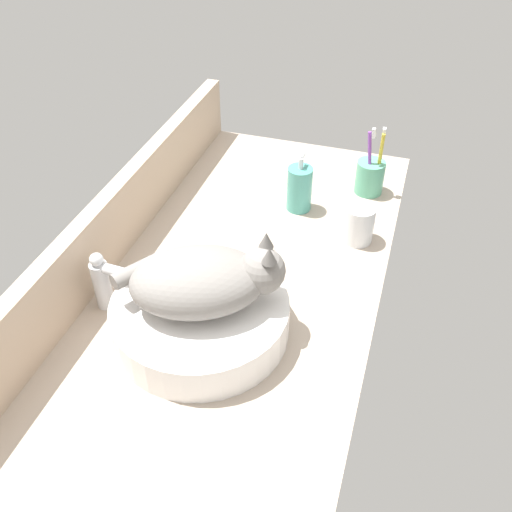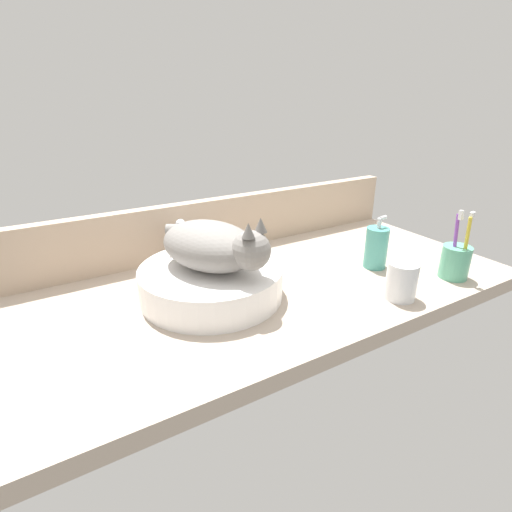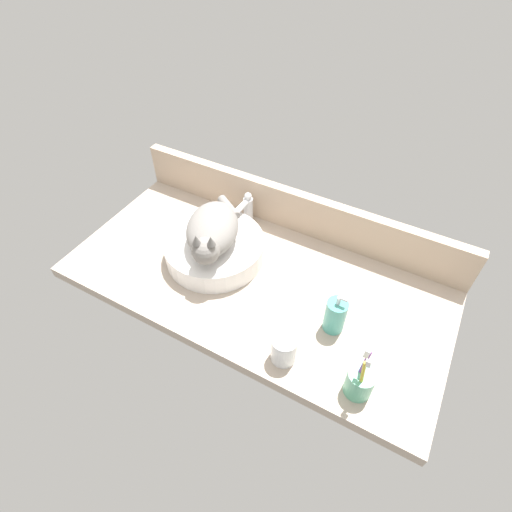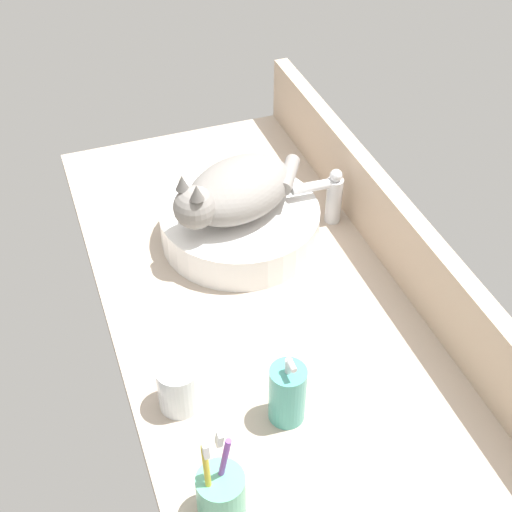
{
  "view_description": "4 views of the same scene",
  "coord_description": "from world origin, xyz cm",
  "px_view_note": "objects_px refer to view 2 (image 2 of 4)",
  "views": [
    {
      "loc": [
        -87.56,
        -31.71,
        83.43
      ],
      "look_at": [
        0.09,
        -4.18,
        7.18
      ],
      "focal_mm": 40.0,
      "sensor_mm": 36.0,
      "label": 1
    },
    {
      "loc": [
        -52.08,
        -77.95,
        46.71
      ],
      "look_at": [
        -4.63,
        1.51,
        7.96
      ],
      "focal_mm": 28.0,
      "sensor_mm": 36.0,
      "label": 2
    },
    {
      "loc": [
        42.57,
        -76.69,
        101.76
      ],
      "look_at": [
        0.72,
        -0.96,
        11.45
      ],
      "focal_mm": 28.0,
      "sensor_mm": 36.0,
      "label": 3
    },
    {
      "loc": [
        96.73,
        -35.76,
        101.01
      ],
      "look_at": [
        2.08,
        -1.58,
        11.63
      ],
      "focal_mm": 50.0,
      "sensor_mm": 36.0,
      "label": 4
    }
  ],
  "objects_px": {
    "cat": "(214,246)",
    "toothbrush_cup": "(455,261)",
    "faucet": "(183,242)",
    "sink_basin": "(211,282)",
    "soap_dispenser": "(376,247)",
    "water_glass": "(401,283)"
  },
  "relations": [
    {
      "from": "sink_basin",
      "to": "toothbrush_cup",
      "type": "relative_size",
      "value": 1.84
    },
    {
      "from": "sink_basin",
      "to": "water_glass",
      "type": "relative_size",
      "value": 3.73
    },
    {
      "from": "soap_dispenser",
      "to": "toothbrush_cup",
      "type": "height_order",
      "value": "toothbrush_cup"
    },
    {
      "from": "cat",
      "to": "toothbrush_cup",
      "type": "height_order",
      "value": "cat"
    },
    {
      "from": "sink_basin",
      "to": "soap_dispenser",
      "type": "height_order",
      "value": "soap_dispenser"
    },
    {
      "from": "sink_basin",
      "to": "cat",
      "type": "distance_m",
      "value": 0.1
    },
    {
      "from": "sink_basin",
      "to": "faucet",
      "type": "height_order",
      "value": "faucet"
    },
    {
      "from": "sink_basin",
      "to": "cat",
      "type": "bearing_deg",
      "value": -63.04
    },
    {
      "from": "cat",
      "to": "faucet",
      "type": "distance_m",
      "value": 0.23
    },
    {
      "from": "faucet",
      "to": "cat",
      "type": "bearing_deg",
      "value": -90.99
    },
    {
      "from": "soap_dispenser",
      "to": "faucet",
      "type": "bearing_deg",
      "value": 148.43
    },
    {
      "from": "soap_dispenser",
      "to": "water_glass",
      "type": "bearing_deg",
      "value": -117.53
    },
    {
      "from": "faucet",
      "to": "sink_basin",
      "type": "bearing_deg",
      "value": -92.77
    },
    {
      "from": "soap_dispenser",
      "to": "sink_basin",
      "type": "bearing_deg",
      "value": 170.6
    },
    {
      "from": "soap_dispenser",
      "to": "water_glass",
      "type": "relative_size",
      "value": 1.62
    },
    {
      "from": "faucet",
      "to": "soap_dispenser",
      "type": "bearing_deg",
      "value": -31.57
    },
    {
      "from": "faucet",
      "to": "toothbrush_cup",
      "type": "height_order",
      "value": "toothbrush_cup"
    },
    {
      "from": "sink_basin",
      "to": "soap_dispenser",
      "type": "relative_size",
      "value": 2.31
    },
    {
      "from": "cat",
      "to": "toothbrush_cup",
      "type": "relative_size",
      "value": 1.65
    },
    {
      "from": "cat",
      "to": "water_glass",
      "type": "relative_size",
      "value": 3.35
    },
    {
      "from": "water_glass",
      "to": "toothbrush_cup",
      "type": "bearing_deg",
      "value": 1.62
    },
    {
      "from": "cat",
      "to": "faucet",
      "type": "xyz_separation_m",
      "value": [
        0.0,
        0.22,
        -0.06
      ]
    }
  ]
}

